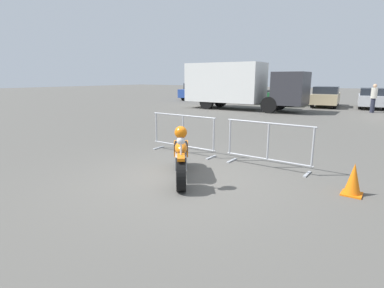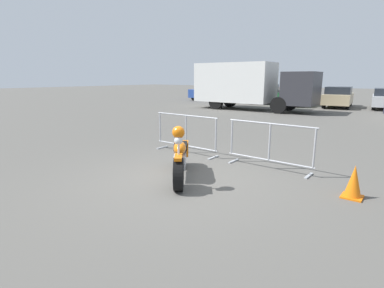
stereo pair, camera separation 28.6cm
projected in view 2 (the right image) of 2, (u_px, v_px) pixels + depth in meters
The scene contains 11 objects.
ground_plane at pixel (182, 179), 6.21m from camera, with size 120.00×120.00×0.00m, color #54514C.
motorcycle at pixel (180, 156), 6.25m from camera, with size 1.42×1.80×1.20m.
crowd_barrier_near at pixel (186, 133), 8.28m from camera, with size 2.09×0.47×1.07m.
crowd_barrier_far at pixel (269, 145), 6.83m from camera, with size 2.09×0.47×1.07m.
box_truck at pixel (247, 84), 19.27m from camera, with size 7.78×2.54×2.98m.
parked_car_blue at pixel (209, 91), 28.12m from camera, with size 2.35×4.69×1.53m.
parked_car_white at pixel (233, 93), 26.21m from camera, with size 2.23×4.44×1.45m.
parked_car_black at pixel (265, 93), 24.72m from camera, with size 2.30×4.58×1.50m.
parked_car_green at pixel (297, 95), 22.62m from camera, with size 2.34×4.66×1.52m.
parked_car_tan at pixel (338, 97), 21.02m from camera, with size 2.20×4.38×1.43m.
traffic_cone at pixel (354, 182), 5.21m from camera, with size 0.34×0.34×0.59m.
Camera 2 is at (3.75, -4.56, 2.07)m, focal length 28.00 mm.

